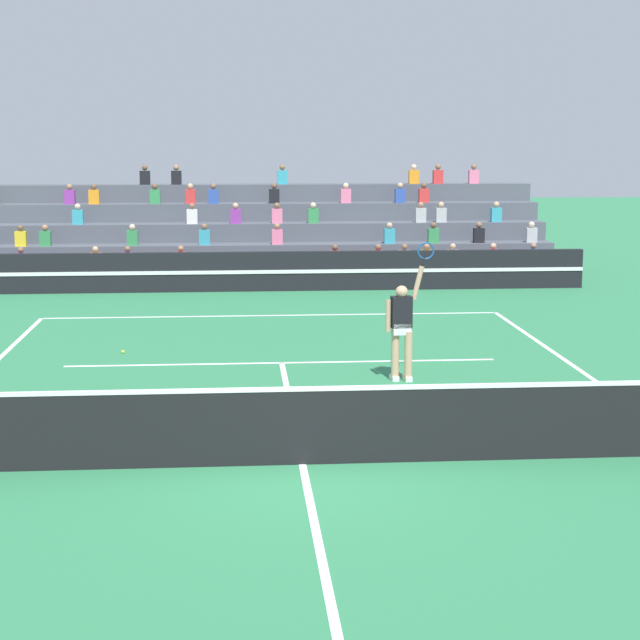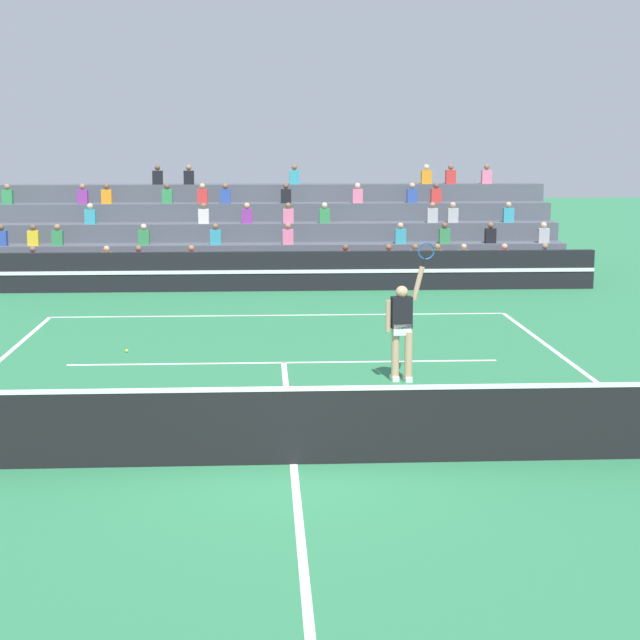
{
  "view_description": "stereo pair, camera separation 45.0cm",
  "coord_description": "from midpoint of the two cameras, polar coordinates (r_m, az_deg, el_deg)",
  "views": [
    {
      "loc": [
        -0.83,
        -13.62,
        4.32
      ],
      "look_at": [
        0.61,
        4.86,
        1.1
      ],
      "focal_mm": 60.0,
      "sensor_mm": 36.0,
      "label": 1
    },
    {
      "loc": [
        -0.38,
        -13.65,
        4.32
      ],
      "look_at": [
        0.61,
        4.86,
        1.1
      ],
      "focal_mm": 60.0,
      "sensor_mm": 36.0,
      "label": 2
    }
  ],
  "objects": [
    {
      "name": "ground_plane",
      "position": [
        14.31,
        -0.51,
        -7.71
      ],
      "size": [
        120.0,
        120.0,
        0.0
      ],
      "primitive_type": "plane",
      "color": "#2D7A4C"
    },
    {
      "name": "court_lines",
      "position": [
        14.31,
        -0.51,
        -7.69
      ],
      "size": [
        11.1,
        23.9,
        0.01
      ],
      "color": "white",
      "rests_on": "ground"
    },
    {
      "name": "tennis_net",
      "position": [
        14.16,
        -0.52,
        -5.61
      ],
      "size": [
        12.0,
        0.1,
        1.1
      ],
      "color": "black",
      "rests_on": "ground"
    },
    {
      "name": "sponsor_banner_wall",
      "position": [
        29.96,
        -1.89,
        2.62
      ],
      "size": [
        18.0,
        0.26,
        1.1
      ],
      "color": "black",
      "rests_on": "ground"
    },
    {
      "name": "bleacher_stand",
      "position": [
        33.68,
        -2.03,
        4.22
      ],
      "size": [
        17.44,
        4.75,
        3.38
      ],
      "color": "#4C515B",
      "rests_on": "ground"
    },
    {
      "name": "tennis_player",
      "position": [
        18.88,
        5.1,
        -0.34
      ],
      "size": [
        0.9,
        0.33,
        2.5
      ],
      "color": "tan",
      "rests_on": "ground"
    },
    {
      "name": "tennis_ball",
      "position": [
        21.79,
        -9.69,
        -1.63
      ],
      "size": [
        0.07,
        0.07,
        0.07
      ],
      "primitive_type": "sphere",
      "color": "#C6DB33",
      "rests_on": "ground"
    }
  ]
}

